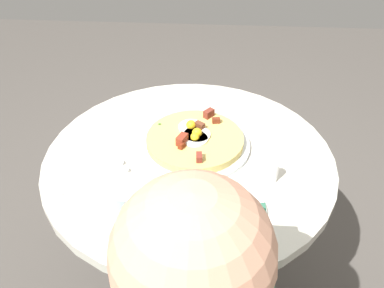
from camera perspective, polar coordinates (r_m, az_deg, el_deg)
dining_table at (r=1.19m, az=-0.40°, el=-7.76°), size 0.82×0.82×0.72m
pizza_plate at (r=1.10m, az=0.43°, el=-0.05°), size 0.32×0.32×0.01m
breakfast_pizza at (r=1.09m, az=0.44°, el=0.79°), size 0.28×0.28×0.05m
bread_plate at (r=0.91m, az=5.89°, el=-9.88°), size 0.17×0.17×0.01m
napkin at (r=1.03m, az=-14.57°, el=-4.96°), size 0.21×0.22×0.00m
fork at (r=1.01m, az=-14.29°, el=-5.38°), size 0.11×0.16×0.00m
knife at (r=1.04m, az=-14.92°, el=-4.19°), size 0.11×0.16×0.00m
water_glass at (r=0.83m, az=-9.27°, el=-10.18°), size 0.07×0.07×0.14m
salt_shaker at (r=0.99m, az=12.10°, el=-4.13°), size 0.03×0.03×0.06m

